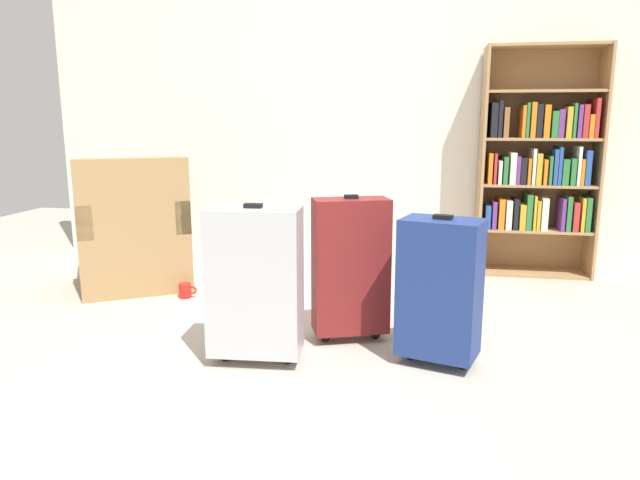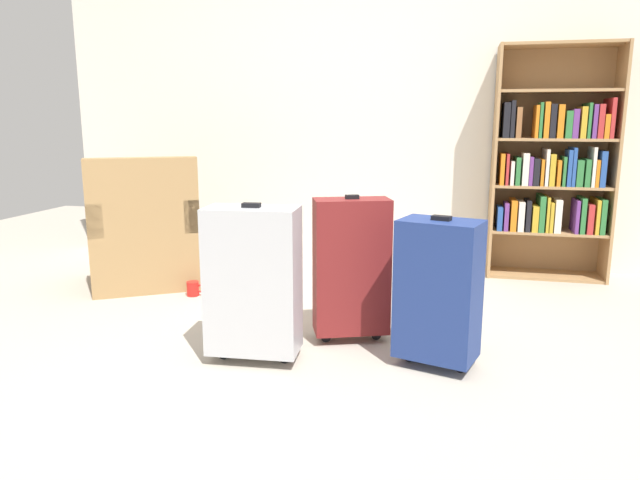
{
  "view_description": "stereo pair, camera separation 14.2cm",
  "coord_description": "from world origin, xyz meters",
  "px_view_note": "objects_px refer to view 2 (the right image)",
  "views": [
    {
      "loc": [
        0.58,
        -2.47,
        1.13
      ],
      "look_at": [
        0.09,
        0.31,
        0.55
      ],
      "focal_mm": 32.68,
      "sensor_mm": 36.0,
      "label": 1
    },
    {
      "loc": [
        0.72,
        -2.44,
        1.13
      ],
      "look_at": [
        0.09,
        0.31,
        0.55
      ],
      "focal_mm": 32.68,
      "sensor_mm": 36.0,
      "label": 2
    }
  ],
  "objects_px": {
    "bookshelf": "(552,166)",
    "suitcase_navy_blue": "(438,290)",
    "mug": "(193,289)",
    "suitcase_silver": "(253,281)",
    "armchair": "(145,240)",
    "suitcase_dark_red": "(351,267)"
  },
  "relations": [
    {
      "from": "armchair",
      "to": "suitcase_silver",
      "type": "relative_size",
      "value": 1.26
    },
    {
      "from": "mug",
      "to": "suitcase_navy_blue",
      "type": "distance_m",
      "value": 1.8
    },
    {
      "from": "suitcase_silver",
      "to": "suitcase_dark_red",
      "type": "bearing_deg",
      "value": 41.7
    },
    {
      "from": "suitcase_navy_blue",
      "to": "suitcase_silver",
      "type": "relative_size",
      "value": 0.94
    },
    {
      "from": "suitcase_navy_blue",
      "to": "mug",
      "type": "bearing_deg",
      "value": 153.99
    },
    {
      "from": "suitcase_navy_blue",
      "to": "suitcase_silver",
      "type": "xyz_separation_m",
      "value": [
        -0.85,
        -0.13,
        0.02
      ]
    },
    {
      "from": "mug",
      "to": "suitcase_navy_blue",
      "type": "height_order",
      "value": "suitcase_navy_blue"
    },
    {
      "from": "armchair",
      "to": "suitcase_silver",
      "type": "distance_m",
      "value": 1.62
    },
    {
      "from": "bookshelf",
      "to": "suitcase_silver",
      "type": "distance_m",
      "value": 2.55
    },
    {
      "from": "mug",
      "to": "suitcase_dark_red",
      "type": "height_order",
      "value": "suitcase_dark_red"
    },
    {
      "from": "bookshelf",
      "to": "mug",
      "type": "relative_size",
      "value": 13.76
    },
    {
      "from": "bookshelf",
      "to": "mug",
      "type": "bearing_deg",
      "value": -155.67
    },
    {
      "from": "suitcase_navy_blue",
      "to": "suitcase_dark_red",
      "type": "xyz_separation_m",
      "value": [
        -0.45,
        0.24,
        0.03
      ]
    },
    {
      "from": "bookshelf",
      "to": "suitcase_dark_red",
      "type": "height_order",
      "value": "bookshelf"
    },
    {
      "from": "mug",
      "to": "suitcase_dark_red",
      "type": "xyz_separation_m",
      "value": [
        1.14,
        -0.54,
        0.35
      ]
    },
    {
      "from": "mug",
      "to": "suitcase_silver",
      "type": "xyz_separation_m",
      "value": [
        0.74,
        -0.9,
        0.35
      ]
    },
    {
      "from": "bookshelf",
      "to": "suitcase_navy_blue",
      "type": "relative_size",
      "value": 2.31
    },
    {
      "from": "armchair",
      "to": "suitcase_silver",
      "type": "xyz_separation_m",
      "value": [
        1.19,
        -1.1,
        0.08
      ]
    },
    {
      "from": "bookshelf",
      "to": "suitcase_dark_red",
      "type": "bearing_deg",
      "value": -126.49
    },
    {
      "from": "bookshelf",
      "to": "armchair",
      "type": "distance_m",
      "value": 2.94
    },
    {
      "from": "suitcase_navy_blue",
      "to": "suitcase_silver",
      "type": "height_order",
      "value": "suitcase_silver"
    },
    {
      "from": "armchair",
      "to": "suitcase_dark_red",
      "type": "xyz_separation_m",
      "value": [
        1.59,
        -0.74,
        0.08
      ]
    }
  ]
}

